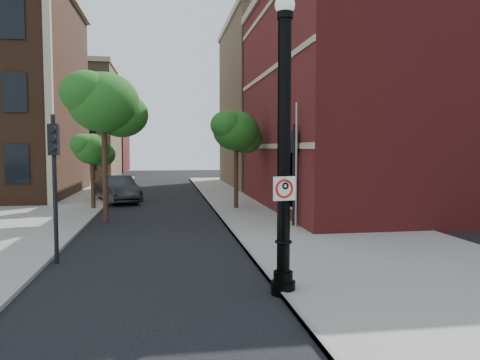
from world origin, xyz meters
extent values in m
plane|color=black|center=(0.00, 0.00, 0.00)|extent=(120.00, 120.00, 0.00)
cube|color=gray|center=(6.00, 10.00, 0.06)|extent=(8.00, 60.00, 0.12)
cube|color=gray|center=(-9.00, 18.00, 0.06)|extent=(10.00, 50.00, 0.12)
cube|color=gray|center=(2.05, 10.00, 0.07)|extent=(0.10, 60.00, 0.14)
cube|color=maroon|center=(16.00, 14.00, 6.00)|extent=(22.00, 16.00, 12.00)
cube|color=black|center=(4.96, 9.00, 2.00)|extent=(0.08, 1.40, 2.40)
cube|color=#B8A88E|center=(4.97, 14.00, 3.50)|extent=(0.06, 16.00, 0.25)
cube|color=#B8A88E|center=(4.97, 14.00, 7.50)|extent=(0.06, 16.00, 0.25)
cube|color=#B8A88E|center=(4.97, 14.00, 11.00)|extent=(0.06, 16.00, 0.25)
cube|color=#B8A88E|center=(-7.00, 17.00, 7.00)|extent=(0.40, 0.40, 14.00)
cube|color=#8B6D4B|center=(-12.00, 44.00, 6.00)|extent=(12.00, 12.00, 12.00)
cube|color=maroon|center=(-12.00, 58.00, 5.00)|extent=(12.00, 12.00, 10.00)
cube|color=#8B6D4B|center=(16.00, 30.00, 7.00)|extent=(22.00, 14.00, 14.00)
cylinder|color=black|center=(2.12, -0.53, 0.16)|extent=(0.58, 0.58, 0.31)
cylinder|color=black|center=(2.12, -0.53, 0.41)|extent=(0.46, 0.46, 0.26)
cylinder|color=black|center=(2.12, -0.53, 3.31)|extent=(0.31, 0.31, 6.00)
torus|color=black|center=(2.12, -0.53, 1.24)|extent=(0.41, 0.41, 0.06)
cylinder|color=black|center=(2.12, -0.53, 6.39)|extent=(0.37, 0.37, 0.16)
sphere|color=silver|center=(2.12, -0.53, 6.62)|extent=(0.46, 0.46, 0.46)
cube|color=white|center=(2.09, -0.70, 2.50)|extent=(0.55, 0.12, 0.55)
cube|color=black|center=(2.09, -0.70, 2.75)|extent=(0.54, 0.10, 0.05)
cube|color=black|center=(2.09, -0.70, 2.25)|extent=(0.54, 0.10, 0.05)
cube|color=black|center=(1.84, -0.75, 2.50)|extent=(0.05, 0.01, 0.55)
cube|color=black|center=(2.34, -0.66, 2.50)|extent=(0.05, 0.01, 0.55)
torus|color=red|center=(2.09, -0.70, 2.50)|extent=(0.44, 0.13, 0.44)
cube|color=red|center=(2.09, -0.70, 2.50)|extent=(0.31, 0.06, 0.31)
cube|color=black|center=(2.04, -0.71, 2.50)|extent=(0.05, 0.01, 0.26)
torus|color=black|center=(2.11, -0.70, 2.56)|extent=(0.18, 0.08, 0.17)
cylinder|color=black|center=(2.09, -0.70, 2.75)|extent=(0.03, 0.02, 0.03)
imported|color=#29292E|center=(-3.54, 18.99, 0.83)|extent=(3.41, 5.34, 1.66)
cylinder|color=black|center=(-3.79, 3.39, 2.20)|extent=(0.13, 0.13, 4.39)
cube|color=black|center=(-3.79, 3.39, 3.66)|extent=(0.30, 0.28, 0.91)
sphere|color=#E50505|center=(-3.77, 3.25, 3.98)|extent=(0.16, 0.16, 0.16)
sphere|color=#FF8C00|center=(-3.77, 3.25, 3.71)|extent=(0.16, 0.16, 0.16)
sphere|color=#00E519|center=(-3.77, 3.25, 3.43)|extent=(0.16, 0.16, 0.16)
cylinder|color=black|center=(4.80, 8.13, 2.19)|extent=(0.13, 0.13, 4.39)
cube|color=black|center=(4.80, 8.13, 3.66)|extent=(0.33, 0.31, 0.91)
sphere|color=#E50505|center=(4.83, 7.99, 3.98)|extent=(0.16, 0.16, 0.16)
sphere|color=#FF8C00|center=(4.83, 7.99, 3.70)|extent=(0.16, 0.16, 0.16)
sphere|color=#00E519|center=(4.83, 7.99, 3.43)|extent=(0.16, 0.16, 0.16)
cylinder|color=#999999|center=(4.80, 7.77, 2.64)|extent=(0.11, 0.11, 5.28)
cylinder|color=#331F14|center=(-3.29, 11.08, 2.55)|extent=(0.24, 0.24, 5.10)
ellipsoid|color=#1D4F15|center=(-3.29, 11.08, 5.47)|extent=(3.21, 3.21, 2.73)
ellipsoid|color=#1D4F15|center=(-2.57, 11.67, 4.96)|extent=(2.48, 2.48, 2.11)
ellipsoid|color=#1D4F15|center=(-3.95, 10.65, 5.83)|extent=(2.33, 2.33, 1.98)
cylinder|color=#331F14|center=(-4.49, 15.48, 1.56)|extent=(0.24, 0.24, 3.12)
ellipsoid|color=#1D4F15|center=(-4.49, 15.48, 3.35)|extent=(1.96, 1.96, 1.67)
ellipsoid|color=#1D4F15|center=(-4.04, 15.83, 3.03)|extent=(1.52, 1.52, 1.29)
ellipsoid|color=#1D4F15|center=(-4.89, 15.21, 3.57)|extent=(1.43, 1.43, 1.21)
cylinder|color=#331F14|center=(3.27, 14.36, 2.03)|extent=(0.24, 0.24, 4.05)
ellipsoid|color=#1D4F15|center=(3.27, 14.36, 4.34)|extent=(2.55, 2.55, 2.16)
ellipsoid|color=#1D4F15|center=(3.85, 14.83, 3.94)|extent=(1.97, 1.97, 1.67)
ellipsoid|color=#1D4F15|center=(2.75, 14.02, 4.63)|extent=(1.85, 1.85, 1.57)
camera|label=1|loc=(-0.58, -10.97, 3.43)|focal=35.00mm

